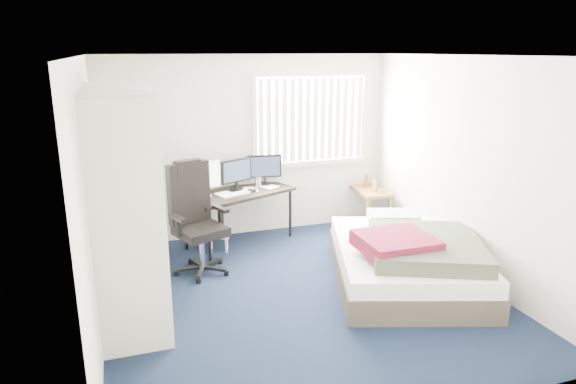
{
  "coord_description": "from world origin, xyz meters",
  "views": [
    {
      "loc": [
        -1.73,
        -4.74,
        2.55
      ],
      "look_at": [
        0.0,
        0.4,
        1.05
      ],
      "focal_mm": 32.0,
      "sensor_mm": 36.0,
      "label": 1
    }
  ],
  "objects_px": {
    "bed": "(407,259)",
    "nightstand": "(369,193)",
    "office_chair": "(197,230)",
    "desk": "(238,189)"
  },
  "relations": [
    {
      "from": "office_chair",
      "to": "desk",
      "type": "bearing_deg",
      "value": 48.01
    },
    {
      "from": "nightstand",
      "to": "office_chair",
      "type": "bearing_deg",
      "value": -163.23
    },
    {
      "from": "bed",
      "to": "nightstand",
      "type": "bearing_deg",
      "value": 75.3
    },
    {
      "from": "desk",
      "to": "nightstand",
      "type": "distance_m",
      "value": 2.02
    },
    {
      "from": "desk",
      "to": "bed",
      "type": "relative_size",
      "value": 0.66
    },
    {
      "from": "nightstand",
      "to": "bed",
      "type": "bearing_deg",
      "value": -104.7
    },
    {
      "from": "desk",
      "to": "bed",
      "type": "distance_m",
      "value": 2.43
    },
    {
      "from": "nightstand",
      "to": "bed",
      "type": "relative_size",
      "value": 0.36
    },
    {
      "from": "desk",
      "to": "bed",
      "type": "bearing_deg",
      "value": -51.0
    },
    {
      "from": "desk",
      "to": "office_chair",
      "type": "bearing_deg",
      "value": -131.99
    }
  ]
}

